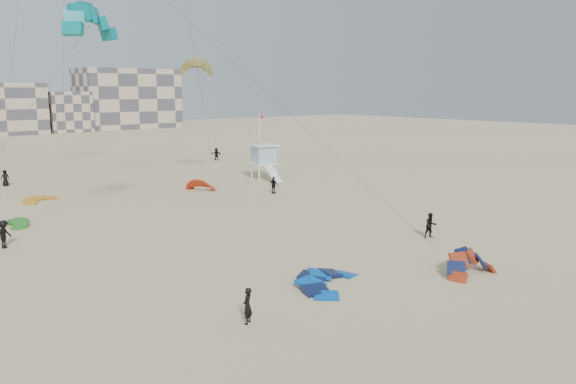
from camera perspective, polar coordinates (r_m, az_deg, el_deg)
ground at (r=25.09m, az=1.95°, el=-13.85°), size 320.00×320.00×0.00m
kite_ground_blue at (r=30.56m, az=4.04°, el=-9.36°), size 6.08×6.16×1.78m
kite_ground_orange at (r=33.60m, az=17.99°, el=-8.02°), size 3.50×3.49×3.40m
kite_ground_green at (r=48.03m, az=-26.29°, el=-3.13°), size 4.13×4.00×1.74m
kite_ground_red_far at (r=59.30m, az=-8.84°, el=0.19°), size 4.52×4.49×3.31m
kite_ground_yellow at (r=57.69m, az=-23.91°, el=-0.86°), size 4.79×4.86×0.99m
kitesurfer_main at (r=25.49m, az=-4.15°, el=-11.45°), size 0.72×0.67×1.66m
kitesurfer_b at (r=40.85m, az=14.28°, el=-3.31°), size 1.07×0.99×1.77m
kitesurfer_c at (r=41.45m, az=-26.90°, el=-3.85°), size 1.38×1.29×1.87m
kitesurfer_d at (r=56.48m, az=-1.46°, el=0.70°), size 0.67×1.09×1.73m
kitesurfer_e at (r=68.19m, az=-26.79°, el=1.27°), size 1.00×0.81×1.78m
kitesurfer_f at (r=84.22m, az=-7.29°, el=3.84°), size 1.28×1.80×1.87m
kite_fly_teal_a at (r=42.44m, az=-19.51°, el=15.72°), size 13.32×6.13×15.40m
kite_fly_olive at (r=65.76m, az=-9.36°, el=12.27°), size 6.52×14.53×13.22m
lifeguard_tower_near at (r=65.60m, az=-2.45°, el=3.05°), size 3.42×5.88×4.08m
flagpole at (r=68.39m, az=-2.88°, el=5.00°), size 0.61×0.09×7.56m
condo_east at (r=162.79m, az=-15.98°, el=9.09°), size 26.00×14.00×16.00m
condo_fill_right at (r=152.72m, az=-21.56°, el=7.59°), size 10.00×10.00×10.00m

